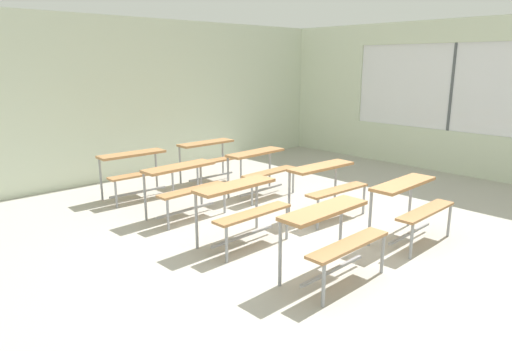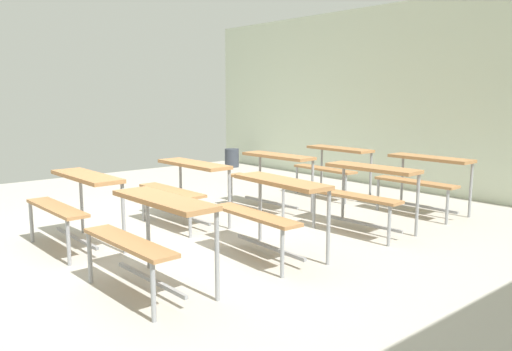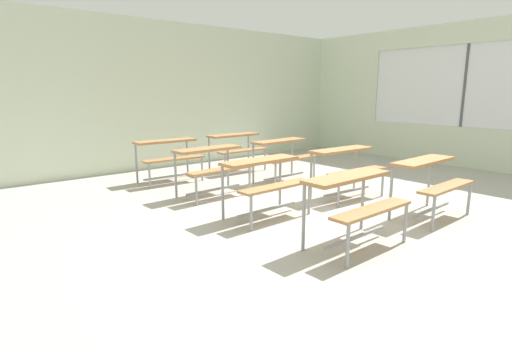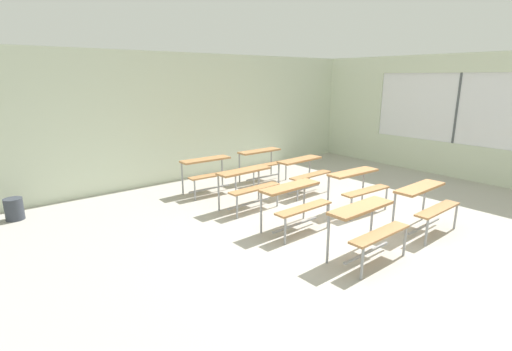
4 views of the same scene
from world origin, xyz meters
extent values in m
cube|color=#ADA89E|center=(0.00, 0.00, -0.03)|extent=(10.00, 9.00, 0.05)
cube|color=beige|center=(0.00, 4.50, 1.50)|extent=(10.00, 0.12, 3.00)
cube|color=beige|center=(5.00, 0.00, 0.42)|extent=(0.12, 9.00, 0.85)
cube|color=beige|center=(5.00, 0.00, 2.77)|extent=(0.12, 9.00, 0.45)
cube|color=beige|center=(5.00, 3.55, 1.70)|extent=(0.12, 1.90, 1.70)
cube|color=white|center=(5.00, 0.50, 1.70)|extent=(0.02, 4.20, 1.70)
cube|color=#4C5156|center=(5.00, 0.50, 1.70)|extent=(0.06, 0.05, 1.70)
cube|color=#A87547|center=(-0.49, -0.78, 0.72)|extent=(1.10, 0.34, 0.04)
cube|color=#A87547|center=(-0.48, -1.10, 0.44)|extent=(1.10, 0.24, 0.03)
cylinder|color=gray|center=(-0.99, -0.65, 0.36)|extent=(0.04, 0.04, 0.72)
cylinder|color=gray|center=(0.01, -0.63, 0.36)|extent=(0.04, 0.04, 0.72)
cylinder|color=gray|center=(-0.98, -1.20, 0.22)|extent=(0.04, 0.04, 0.44)
cylinder|color=gray|center=(0.02, -1.18, 0.22)|extent=(0.04, 0.04, 0.44)
cube|color=gray|center=(-0.48, -0.92, 0.10)|extent=(1.00, 0.05, 0.03)
cube|color=#A87547|center=(1.06, -0.79, 0.72)|extent=(1.11, 0.35, 0.04)
cube|color=#A87547|center=(1.07, -1.11, 0.44)|extent=(1.11, 0.25, 0.03)
cylinder|color=gray|center=(0.55, -0.66, 0.36)|extent=(0.04, 0.04, 0.72)
cylinder|color=gray|center=(1.55, -0.64, 0.36)|extent=(0.04, 0.04, 0.72)
cylinder|color=gray|center=(0.57, -1.21, 0.22)|extent=(0.04, 0.04, 0.44)
cylinder|color=gray|center=(1.57, -1.19, 0.22)|extent=(0.04, 0.04, 0.44)
cube|color=gray|center=(1.06, -0.93, 0.10)|extent=(1.00, 0.06, 0.03)
cube|color=#A87547|center=(-0.54, 0.56, 0.72)|extent=(1.11, 0.35, 0.04)
cube|color=#A87547|center=(-0.54, 0.24, 0.44)|extent=(1.10, 0.25, 0.03)
cylinder|color=gray|center=(-1.05, 0.69, 0.36)|extent=(0.04, 0.04, 0.72)
cylinder|color=gray|center=(-0.05, 0.71, 0.36)|extent=(0.04, 0.04, 0.72)
cylinder|color=gray|center=(-1.03, 0.14, 0.22)|extent=(0.04, 0.04, 0.44)
cylinder|color=gray|center=(-0.03, 0.16, 0.22)|extent=(0.04, 0.04, 0.44)
cube|color=gray|center=(-0.54, 0.42, 0.10)|extent=(1.00, 0.06, 0.03)
cube|color=#A87547|center=(1.04, 0.51, 0.72)|extent=(1.11, 0.37, 0.04)
cube|color=#A87547|center=(1.02, 0.19, 0.44)|extent=(1.11, 0.27, 0.03)
cylinder|color=gray|center=(0.54, 0.67, 0.36)|extent=(0.04, 0.04, 0.72)
cylinder|color=gray|center=(1.54, 0.62, 0.36)|extent=(0.04, 0.04, 0.72)
cylinder|color=gray|center=(0.52, 0.12, 0.22)|extent=(0.04, 0.04, 0.44)
cylinder|color=gray|center=(1.52, 0.07, 0.22)|extent=(0.04, 0.04, 0.44)
cube|color=gray|center=(1.03, 0.37, 0.10)|extent=(1.00, 0.08, 0.03)
cube|color=#A87547|center=(-0.49, 1.89, 0.72)|extent=(1.11, 0.37, 0.04)
cube|color=#A87547|center=(-0.47, 1.57, 0.44)|extent=(1.11, 0.27, 0.03)
cylinder|color=gray|center=(-0.99, 2.01, 0.36)|extent=(0.04, 0.04, 0.72)
cylinder|color=gray|center=(0.01, 2.05, 0.36)|extent=(0.04, 0.04, 0.72)
cylinder|color=gray|center=(-0.97, 1.46, 0.22)|extent=(0.04, 0.04, 0.44)
cylinder|color=gray|center=(0.03, 1.50, 0.22)|extent=(0.04, 0.04, 0.44)
cube|color=gray|center=(-0.48, 1.75, 0.10)|extent=(1.00, 0.07, 0.03)
cube|color=#A87547|center=(1.04, 1.92, 0.72)|extent=(1.11, 0.37, 0.04)
cube|color=#A87547|center=(1.06, 1.60, 0.44)|extent=(1.11, 0.27, 0.03)
cylinder|color=gray|center=(0.54, 2.03, 0.36)|extent=(0.04, 0.04, 0.72)
cylinder|color=gray|center=(1.54, 2.08, 0.36)|extent=(0.04, 0.04, 0.72)
cylinder|color=gray|center=(0.56, 1.48, 0.22)|extent=(0.04, 0.04, 0.44)
cylinder|color=gray|center=(1.56, 1.53, 0.22)|extent=(0.04, 0.04, 0.44)
cube|color=gray|center=(1.05, 1.78, 0.10)|extent=(1.00, 0.08, 0.03)
cube|color=#A87547|center=(-0.53, 3.21, 0.72)|extent=(1.11, 0.35, 0.04)
cube|color=#A87547|center=(-0.54, 2.89, 0.44)|extent=(1.11, 0.25, 0.03)
cylinder|color=gray|center=(-1.03, 3.36, 0.36)|extent=(0.04, 0.04, 0.72)
cylinder|color=gray|center=(-0.03, 3.33, 0.36)|extent=(0.04, 0.04, 0.72)
cylinder|color=gray|center=(-1.05, 2.82, 0.22)|extent=(0.04, 0.04, 0.44)
cylinder|color=gray|center=(-0.05, 2.78, 0.22)|extent=(0.04, 0.04, 0.44)
cube|color=gray|center=(-0.54, 3.07, 0.10)|extent=(1.00, 0.06, 0.03)
cube|color=#A87547|center=(0.99, 3.22, 0.72)|extent=(1.10, 0.32, 0.04)
cube|color=#A87547|center=(0.99, 2.90, 0.44)|extent=(1.10, 0.22, 0.03)
cylinder|color=gray|center=(0.49, 3.37, 0.36)|extent=(0.04, 0.04, 0.72)
cylinder|color=gray|center=(1.49, 3.36, 0.36)|extent=(0.04, 0.04, 0.72)
cylinder|color=gray|center=(0.49, 2.82, 0.22)|extent=(0.04, 0.04, 0.44)
cylinder|color=gray|center=(1.49, 2.81, 0.22)|extent=(0.04, 0.04, 0.44)
cube|color=gray|center=(0.99, 3.08, 0.10)|extent=(1.00, 0.04, 0.03)
camera|label=1|loc=(-3.99, -3.55, 2.20)|focal=31.83mm
camera|label=2|loc=(4.54, -2.81, 1.55)|focal=35.98mm
camera|label=3|loc=(-3.80, -3.30, 1.60)|focal=28.00mm
camera|label=4|loc=(-4.65, -3.67, 2.45)|focal=26.39mm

